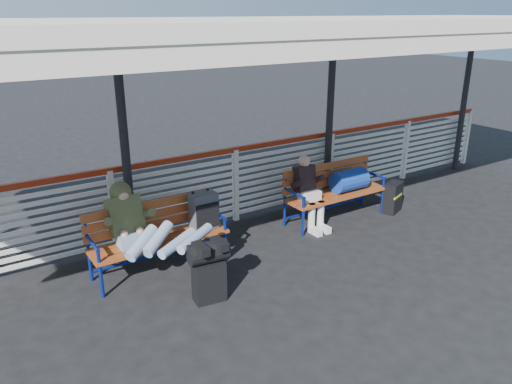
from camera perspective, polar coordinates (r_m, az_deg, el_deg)
ground at (r=6.85m, az=6.00°, el=-8.44°), size 60.00×60.00×0.00m
fence at (r=8.01m, az=-2.36°, el=1.14°), size 12.08×0.08×1.24m
canopy at (r=6.72m, az=2.10°, el=18.22°), size 12.60×3.60×3.16m
luggage_stack at (r=5.91m, az=-5.44°, el=-8.74°), size 0.49×0.31×0.76m
bench_left at (r=6.68m, az=-9.36°, el=-3.55°), size 1.80×0.56×0.97m
bench_right at (r=8.25m, az=9.74°, el=0.99°), size 1.80×0.56×0.92m
traveler_man at (r=6.23m, az=-11.31°, el=-4.75°), size 0.93×1.64×0.77m
companion_person at (r=7.82m, az=6.07°, el=0.07°), size 0.32×0.66×1.15m
suitcase_side at (r=8.80m, az=15.37°, el=-0.59°), size 0.43×0.35×0.52m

